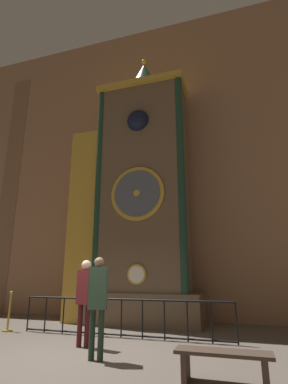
{
  "coord_description": "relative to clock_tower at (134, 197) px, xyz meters",
  "views": [
    {
      "loc": [
        3.17,
        -5.57,
        1.51
      ],
      "look_at": [
        0.13,
        4.02,
        4.28
      ],
      "focal_mm": 28.0,
      "sensor_mm": 36.0,
      "label": 1
    }
  ],
  "objects": [
    {
      "name": "stanchion_post",
      "position": [
        -2.89,
        -2.18,
        -3.77
      ],
      "size": [
        0.28,
        0.28,
        1.05
      ],
      "color": "#B28E33",
      "rests_on": "ground_plane"
    },
    {
      "name": "visitor_near",
      "position": [
        0.02,
        -3.25,
        -3.01
      ],
      "size": [
        0.38,
        0.3,
        1.82
      ],
      "rotation": [
        0.0,
        0.0,
        -0.25
      ],
      "color": "#461518",
      "rests_on": "ground_plane"
    },
    {
      "name": "visitor_far",
      "position": [
        0.75,
        -4.09,
        -3.01
      ],
      "size": [
        0.39,
        0.31,
        1.84
      ],
      "rotation": [
        0.0,
        0.0,
        0.31
      ],
      "color": "#213427",
      "rests_on": "ground_plane"
    },
    {
      "name": "visitor_bench",
      "position": [
        3.05,
        -4.64,
        -3.8
      ],
      "size": [
        1.39,
        0.4,
        0.44
      ],
      "color": "#423328",
      "rests_on": "ground_plane"
    },
    {
      "name": "railing_fence",
      "position": [
        0.42,
        -2.03,
        -3.6
      ],
      "size": [
        5.61,
        0.05,
        0.92
      ],
      "color": "black",
      "rests_on": "ground_plane"
    },
    {
      "name": "cathedral_back_wall",
      "position": [
        0.15,
        1.19,
        1.94
      ],
      "size": [
        24.0,
        0.32,
        12.12
      ],
      "color": "#936B4C",
      "rests_on": "ground_plane"
    },
    {
      "name": "clock_tower",
      "position": [
        0.0,
        0.0,
        0.0
      ],
      "size": [
        4.49,
        1.84,
        9.74
      ],
      "color": "brown",
      "rests_on": "ground_plane"
    },
    {
      "name": "ground_plane",
      "position": [
        0.24,
        -4.0,
        -4.11
      ],
      "size": [
        28.0,
        28.0,
        0.0
      ],
      "primitive_type": "plane",
      "color": "brown"
    }
  ]
}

